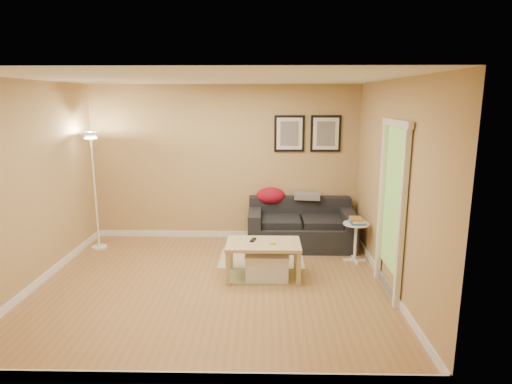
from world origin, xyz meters
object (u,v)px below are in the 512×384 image
coffee_table (263,260)px  floor_lamp (95,194)px  sofa (301,224)px  side_table (355,242)px  book_stack (357,221)px  storage_bin (267,265)px

coffee_table → floor_lamp: 2.96m
sofa → floor_lamp: (-3.27, -0.16, 0.51)m
coffee_table → side_table: 1.51m
sofa → book_stack: sofa is taller
sofa → floor_lamp: 3.31m
floor_lamp → book_stack: bearing=-6.9°
book_stack → floor_lamp: size_ratio=0.14×
coffee_table → book_stack: size_ratio=3.72×
storage_bin → side_table: bearing=26.7°
coffee_table → book_stack: 1.55m
coffee_table → side_table: size_ratio=1.70×
storage_bin → book_stack: (1.31, 0.65, 0.44)m
book_stack → floor_lamp: bearing=166.9°
floor_lamp → side_table: bearing=-6.8°
side_table → floor_lamp: bearing=173.2°
sofa → coffee_table: 1.43m
storage_bin → side_table: size_ratio=1.00×
storage_bin → book_stack: bearing=26.3°
sofa → storage_bin: bearing=-113.2°
coffee_table → storage_bin: coffee_table is taller
side_table → book_stack: book_stack is taller
storage_bin → floor_lamp: (-2.71, 1.14, 0.71)m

